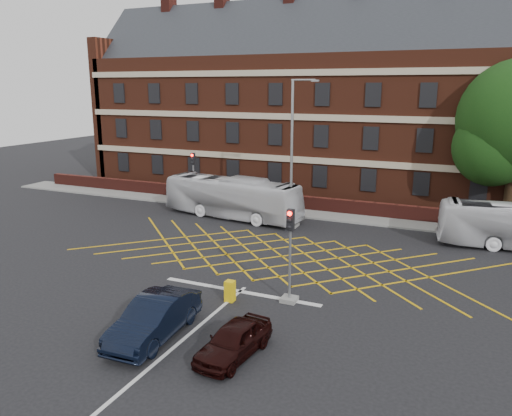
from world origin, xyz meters
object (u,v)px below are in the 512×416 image
at_px(street_lamp, 292,177).
at_px(direction_signs, 187,187).
at_px(car_navy, 154,318).
at_px(traffic_light_far, 194,184).
at_px(traffic_light_near, 290,264).
at_px(bus_left, 232,197).
at_px(car_maroon, 234,340).
at_px(utility_cabinet, 230,291).

distance_m(street_lamp, direction_signs, 10.93).
xyz_separation_m(car_navy, direction_signs, (-10.77, 20.04, 0.59)).
bearing_deg(traffic_light_far, traffic_light_near, -46.90).
xyz_separation_m(bus_left, traffic_light_far, (-4.51, 2.12, 0.26)).
relative_size(traffic_light_near, traffic_light_far, 1.00).
relative_size(car_maroon, traffic_light_far, 0.85).
xyz_separation_m(bus_left, direction_signs, (-5.39, 2.58, -0.12)).
height_order(street_lamp, utility_cabinet, street_lamp).
relative_size(car_navy, utility_cabinet, 4.99).
bearing_deg(car_maroon, direction_signs, 132.02).
bearing_deg(bus_left, traffic_light_near, -135.55).
height_order(bus_left, car_navy, bus_left).
bearing_deg(car_maroon, bus_left, 123.45).
distance_m(car_navy, traffic_light_near, 6.38).
relative_size(bus_left, car_navy, 2.25).
xyz_separation_m(traffic_light_near, traffic_light_far, (-13.50, 14.42, 0.00)).
xyz_separation_m(traffic_light_far, street_lamp, (9.36, -2.72, 1.72)).
bearing_deg(direction_signs, car_maroon, -54.77).
relative_size(car_maroon, utility_cabinet, 3.79).
relative_size(street_lamp, utility_cabinet, 10.32).
height_order(bus_left, direction_signs, bus_left).
bearing_deg(traffic_light_far, direction_signs, 152.91).
bearing_deg(direction_signs, street_lamp, -17.20).
bearing_deg(street_lamp, traffic_light_far, 163.80).
bearing_deg(street_lamp, traffic_light_near, -70.54).
distance_m(traffic_light_far, utility_cabinet, 19.03).
distance_m(bus_left, car_navy, 18.28).
distance_m(traffic_light_near, traffic_light_far, 19.75).
bearing_deg(car_navy, street_lamp, 88.87).
bearing_deg(traffic_light_far, street_lamp, -16.20).
distance_m(car_navy, traffic_light_far, 21.96).
height_order(car_navy, traffic_light_far, traffic_light_far).
bearing_deg(bus_left, traffic_light_far, 73.07).
bearing_deg(utility_cabinet, car_navy, -105.59).
xyz_separation_m(car_maroon, utility_cabinet, (-2.26, 4.17, -0.14)).
bearing_deg(direction_signs, bus_left, -25.53).
distance_m(traffic_light_near, direction_signs, 20.69).
bearing_deg(bus_left, street_lamp, -88.72).
height_order(car_maroon, utility_cabinet, car_maroon).
height_order(car_maroon, street_lamp, street_lamp).
bearing_deg(street_lamp, car_navy, -88.23).
relative_size(bus_left, traffic_light_far, 2.52).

